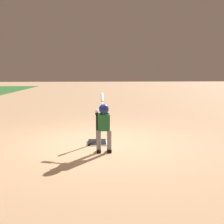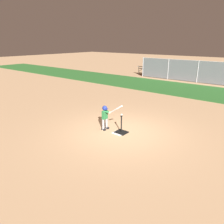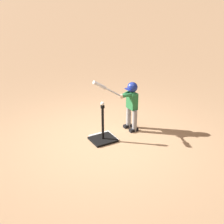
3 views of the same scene
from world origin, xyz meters
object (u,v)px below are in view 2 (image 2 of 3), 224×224
(batting_tee, at_px, (121,131))
(bleachers_right_center, at_px, (157,71))
(batter_child, at_px, (106,115))
(baseball, at_px, (121,115))

(batting_tee, distance_m, bleachers_right_center, 15.47)
(batter_child, distance_m, baseball, 0.72)
(batter_child, xyz_separation_m, bleachers_right_center, (-5.30, 14.39, -0.21))
(batter_child, bearing_deg, baseball, 10.90)
(baseball, bearing_deg, bleachers_right_center, 112.81)
(baseball, xyz_separation_m, bleachers_right_center, (-6.00, 14.26, -0.33))
(batting_tee, xyz_separation_m, batter_child, (-0.70, -0.13, 0.55))
(baseball, bearing_deg, batting_tee, 0.00)
(batting_tee, relative_size, bleachers_right_center, 0.18)
(baseball, height_order, bleachers_right_center, bleachers_right_center)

